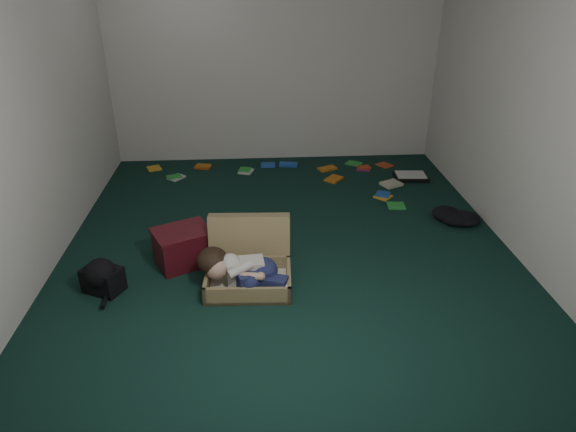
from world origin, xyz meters
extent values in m
plane|color=black|center=(0.00, 0.00, 0.00)|extent=(4.50, 4.50, 0.00)
plane|color=silver|center=(0.00, 2.25, 1.30)|extent=(4.50, 0.00, 4.50)
plane|color=silver|center=(0.00, -2.25, 1.30)|extent=(4.50, 0.00, 4.50)
plane|color=silver|center=(-2.00, 0.00, 1.30)|extent=(0.00, 4.50, 4.50)
plane|color=silver|center=(2.00, 0.00, 1.30)|extent=(0.00, 4.50, 4.50)
cube|color=#8F7A4F|center=(-0.35, -0.71, 0.08)|extent=(0.69, 0.51, 0.15)
cube|color=#ECE6CB|center=(-0.35, -0.71, 0.04)|extent=(0.63, 0.45, 0.02)
cube|color=#8F7A4F|center=(-0.34, -0.40, 0.24)|extent=(0.68, 0.24, 0.49)
cube|color=silver|center=(-0.37, -0.72, 0.16)|extent=(0.30, 0.19, 0.21)
sphere|color=tan|center=(-0.59, -0.74, 0.22)|extent=(0.18, 0.18, 0.18)
ellipsoid|color=black|center=(-0.62, -0.69, 0.25)|extent=(0.24, 0.25, 0.21)
ellipsoid|color=#1F244D|center=(-0.23, -0.72, 0.16)|extent=(0.22, 0.25, 0.21)
cube|color=#1F244D|center=(-0.31, -0.82, 0.15)|extent=(0.28, 0.20, 0.13)
cube|color=#1F244D|center=(-0.17, -0.84, 0.13)|extent=(0.26, 0.19, 0.11)
sphere|color=white|center=(-0.08, -0.82, 0.11)|extent=(0.11, 0.11, 0.11)
sphere|color=white|center=(-0.08, -0.88, 0.10)|extent=(0.10, 0.10, 0.10)
cylinder|color=tan|center=(-0.33, -0.85, 0.21)|extent=(0.18, 0.07, 0.06)
cube|color=#480E16|center=(-0.90, -0.29, 0.15)|extent=(0.55, 0.50, 0.29)
cube|color=#480E16|center=(-0.90, -0.29, 0.31)|extent=(0.57, 0.53, 0.02)
cube|color=black|center=(1.57, 1.43, 0.02)|extent=(0.40, 0.31, 0.05)
cube|color=white|center=(1.57, 1.43, 0.05)|extent=(0.36, 0.27, 0.01)
cube|color=gold|center=(-1.53, 1.95, 0.01)|extent=(0.19, 0.14, 0.02)
cube|color=#BD4119|center=(-0.93, 1.95, 0.01)|extent=(0.24, 0.23, 0.02)
cube|color=silver|center=(-0.39, 1.76, 0.01)|extent=(0.19, 0.22, 0.02)
cube|color=#214FB4|center=(0.15, 1.95, 0.01)|extent=(0.20, 0.23, 0.02)
cube|color=#C86D17|center=(0.62, 1.78, 0.01)|extent=(0.24, 0.22, 0.02)
cube|color=green|center=(0.99, 1.95, 0.01)|extent=(0.20, 0.16, 0.02)
cube|color=#862164|center=(1.07, 1.76, 0.01)|extent=(0.24, 0.23, 0.02)
cube|color=beige|center=(1.29, 1.25, 0.01)|extent=(0.18, 0.21, 0.02)
cube|color=gold|center=(1.12, 0.92, 0.01)|extent=(0.21, 0.23, 0.02)
cube|color=#BD4119|center=(1.37, 1.87, 0.01)|extent=(0.23, 0.21, 0.02)
cube|color=silver|center=(-1.21, 1.63, 0.01)|extent=(0.21, 0.17, 0.02)
cube|color=#214FB4|center=(-0.11, 1.95, 0.01)|extent=(0.23, 0.24, 0.02)
cube|color=#C86D17|center=(0.66, 1.45, 0.01)|extent=(0.16, 0.20, 0.02)
cube|color=green|center=(1.21, 0.69, 0.01)|extent=(0.22, 0.24, 0.02)
camera|label=1|loc=(-0.27, -4.11, 2.36)|focal=32.00mm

